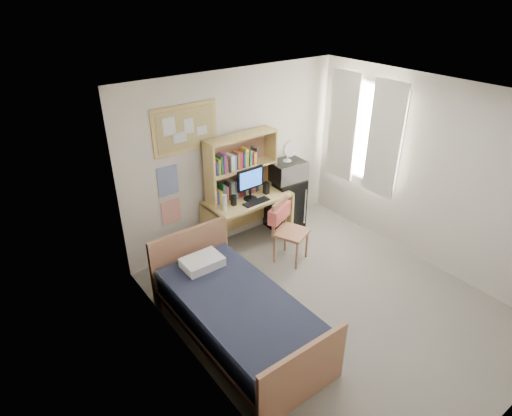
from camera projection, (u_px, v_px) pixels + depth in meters
floor at (330, 304)px, 5.45m from camera, size 3.60×4.20×0.02m
ceiling at (351, 100)px, 4.20m from camera, size 3.60×4.20×0.02m
wall_back at (235, 159)px, 6.31m from camera, size 3.60×0.04×2.60m
wall_left at (201, 273)px, 3.88m from camera, size 0.04×4.20×2.60m
wall_right at (432, 176)px, 5.77m from camera, size 0.04×4.20×2.60m
window_unit at (364, 132)px, 6.45m from camera, size 0.10×1.40×1.70m
curtain_left at (384, 140)px, 6.15m from camera, size 0.04×0.55×1.70m
curtain_right at (343, 126)px, 6.71m from camera, size 0.04×0.55×1.70m
bulletin_board at (185, 128)px, 5.59m from camera, size 0.94×0.03×0.64m
poster_wave at (168, 181)px, 5.75m from camera, size 0.30×0.01×0.42m
poster_japan at (171, 211)px, 5.97m from camera, size 0.28×0.01×0.36m
desk at (248, 221)px, 6.49m from camera, size 1.30×0.68×0.80m
desk_chair at (291, 232)px, 6.08m from camera, size 0.62×0.62×0.94m
mini_fridge at (285, 203)px, 6.93m from camera, size 0.54×0.54×0.87m
bed at (238, 319)px, 4.80m from camera, size 1.06×2.10×0.57m
hutch at (241, 166)px, 6.18m from camera, size 1.13×0.32×0.92m
monitor at (250, 184)px, 6.14m from camera, size 0.45×0.05×0.47m
keyboard at (256, 202)px, 6.15m from camera, size 0.42×0.14×0.02m
speaker_left at (234, 200)px, 6.05m from camera, size 0.06×0.06×0.15m
speaker_right at (266, 188)px, 6.37m from camera, size 0.08×0.08×0.18m
water_bottle at (225, 203)px, 5.91m from camera, size 0.07×0.07×0.23m
hoodie at (279, 213)px, 6.04m from camera, size 0.47×0.31×0.22m
microwave at (287, 171)px, 6.63m from camera, size 0.54×0.43×0.30m
desk_fan at (288, 152)px, 6.49m from camera, size 0.27×0.27×0.32m
pillow at (202, 262)px, 5.16m from camera, size 0.48×0.34×0.11m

